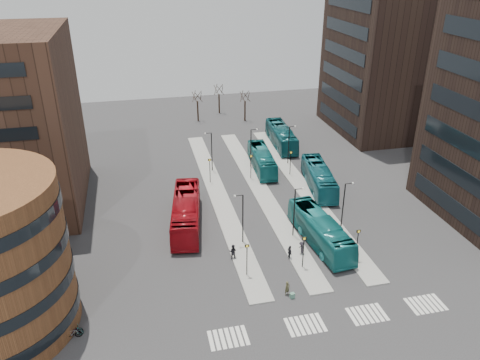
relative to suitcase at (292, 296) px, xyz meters
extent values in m
plane|color=#2B2B2E|center=(0.97, -7.70, -0.27)|extent=(160.00, 160.00, 0.00)
cube|color=gray|center=(-3.03, 22.30, -0.20)|extent=(2.50, 45.00, 0.15)
cube|color=gray|center=(2.97, 22.30, -0.20)|extent=(2.50, 45.00, 0.15)
cube|color=gray|center=(8.97, 22.30, -0.20)|extent=(2.50, 45.00, 0.15)
cube|color=#1A4592|center=(0.00, 0.00, 0.00)|extent=(0.48, 0.41, 0.55)
imported|color=maroon|center=(-8.15, 15.60, 1.56)|extent=(5.11, 13.47, 3.66)
imported|color=#166F71|center=(6.07, 8.31, 1.40)|extent=(3.88, 12.19, 3.34)
imported|color=#156A6D|center=(5.08, 29.40, 1.27)|extent=(3.37, 11.22, 3.08)
imported|color=#15616D|center=(11.08, 21.31, 1.36)|extent=(4.49, 12.02, 3.27)
imported|color=#12545A|center=(10.87, 37.99, 1.43)|extent=(3.57, 12.39, 3.41)
imported|color=#4B482D|center=(-0.32, 0.59, 0.48)|extent=(0.64, 0.52, 1.50)
imported|color=black|center=(-4.15, 7.62, 0.58)|extent=(1.02, 0.92, 1.70)
imported|color=black|center=(1.79, 6.19, 0.53)|extent=(0.44, 0.96, 1.60)
imported|color=black|center=(3.30, 6.67, 0.51)|extent=(0.63, 1.04, 1.56)
imported|color=gray|center=(-20.03, -0.47, 0.20)|extent=(1.83, 0.74, 0.94)
imported|color=gray|center=(-20.03, -0.71, 0.22)|extent=(1.64, 0.49, 0.98)
imported|color=gray|center=(-20.03, -0.26, 0.15)|extent=(1.69, 0.81, 0.85)
cube|color=silver|center=(-8.53, -3.70, -0.27)|extent=(0.35, 2.40, 0.01)
cube|color=silver|center=(-8.03, -3.70, -0.27)|extent=(0.35, 2.40, 0.01)
cube|color=silver|center=(-7.53, -3.70, -0.27)|extent=(0.35, 2.40, 0.01)
cube|color=silver|center=(-7.03, -3.70, -0.27)|extent=(0.35, 2.40, 0.01)
cube|color=silver|center=(-6.53, -3.70, -0.27)|extent=(0.35, 2.40, 0.01)
cube|color=silver|center=(-6.03, -3.70, -0.27)|extent=(0.35, 2.40, 0.01)
cube|color=silver|center=(-5.53, -3.70, -0.27)|extent=(0.35, 2.40, 0.01)
cube|color=silver|center=(-1.53, -3.70, -0.27)|extent=(0.35, 2.40, 0.01)
cube|color=silver|center=(-1.03, -3.70, -0.27)|extent=(0.35, 2.40, 0.01)
cube|color=silver|center=(-0.53, -3.70, -0.27)|extent=(0.35, 2.40, 0.01)
cube|color=silver|center=(-0.03, -3.70, -0.27)|extent=(0.35, 2.40, 0.01)
cube|color=silver|center=(0.47, -3.70, -0.27)|extent=(0.35, 2.40, 0.01)
cube|color=silver|center=(0.97, -3.70, -0.27)|extent=(0.35, 2.40, 0.01)
cube|color=silver|center=(1.47, -3.70, -0.27)|extent=(0.35, 2.40, 0.01)
cube|color=silver|center=(4.47, -3.70, -0.27)|extent=(0.35, 2.40, 0.01)
cube|color=silver|center=(4.97, -3.70, -0.27)|extent=(0.35, 2.40, 0.01)
cube|color=silver|center=(5.47, -3.70, -0.27)|extent=(0.35, 2.40, 0.01)
cube|color=silver|center=(5.97, -3.70, -0.27)|extent=(0.35, 2.40, 0.01)
cube|color=silver|center=(6.47, -3.70, -0.27)|extent=(0.35, 2.40, 0.01)
cube|color=silver|center=(6.97, -3.70, -0.27)|extent=(0.35, 2.40, 0.01)
cube|color=silver|center=(7.47, -3.70, -0.27)|extent=(0.35, 2.40, 0.01)
cube|color=silver|center=(10.47, -3.70, -0.27)|extent=(0.35, 2.40, 0.01)
cube|color=silver|center=(10.97, -3.70, -0.27)|extent=(0.35, 2.40, 0.01)
cube|color=silver|center=(11.47, -3.70, -0.27)|extent=(0.35, 2.40, 0.01)
cube|color=silver|center=(11.97, -3.70, -0.27)|extent=(0.35, 2.40, 0.01)
cube|color=silver|center=(12.47, -3.70, -0.27)|extent=(0.35, 2.40, 0.01)
cube|color=silver|center=(12.97, -3.70, -0.27)|extent=(0.35, 2.40, 0.01)
cube|color=silver|center=(13.47, -3.70, -0.27)|extent=(0.35, 2.40, 0.01)
cube|color=black|center=(22.91, 8.30, 2.23)|extent=(0.12, 16.00, 2.00)
cube|color=black|center=(22.91, 8.30, 6.23)|extent=(0.12, 16.00, 2.00)
cube|color=black|center=(22.91, 8.30, 10.23)|extent=(0.12, 16.00, 2.00)
cube|color=black|center=(22.91, 8.30, 14.23)|extent=(0.12, 16.00, 2.00)
cube|color=#2E2019|center=(32.97, 42.30, 14.73)|extent=(20.00, 20.00, 30.00)
cube|color=black|center=(22.91, 42.30, 2.23)|extent=(0.12, 16.00, 2.00)
cube|color=black|center=(22.91, 42.30, 6.23)|extent=(0.12, 16.00, 2.00)
cube|color=black|center=(22.91, 42.30, 10.23)|extent=(0.12, 16.00, 2.00)
cube|color=black|center=(22.91, 42.30, 14.23)|extent=(0.12, 16.00, 2.00)
cube|color=black|center=(22.91, 42.30, 18.23)|extent=(0.12, 16.00, 2.00)
cube|color=black|center=(22.91, 42.30, 22.23)|extent=(0.12, 16.00, 2.00)
cylinder|color=black|center=(-3.43, 4.30, 1.63)|extent=(0.10, 0.10, 3.50)
cube|color=black|center=(-3.43, 4.30, 3.38)|extent=(0.45, 0.10, 0.30)
cube|color=yellow|center=(-3.43, 4.24, 3.38)|extent=(0.20, 0.02, 0.20)
cylinder|color=black|center=(-3.43, 26.30, 1.63)|extent=(0.10, 0.10, 3.50)
cube|color=black|center=(-3.43, 26.30, 3.38)|extent=(0.45, 0.10, 0.30)
cube|color=yellow|center=(-3.43, 26.24, 3.38)|extent=(0.20, 0.02, 0.20)
cylinder|color=black|center=(2.57, 4.30, 1.63)|extent=(0.10, 0.10, 3.50)
cube|color=black|center=(2.57, 4.30, 3.38)|extent=(0.45, 0.10, 0.30)
cube|color=yellow|center=(2.57, 4.24, 3.38)|extent=(0.20, 0.02, 0.20)
cylinder|color=black|center=(2.57, 26.30, 1.63)|extent=(0.10, 0.10, 3.50)
cube|color=black|center=(2.57, 26.30, 3.38)|extent=(0.45, 0.10, 0.30)
cube|color=yellow|center=(2.57, 26.24, 3.38)|extent=(0.20, 0.02, 0.20)
cylinder|color=black|center=(8.57, 4.30, 1.63)|extent=(0.10, 0.10, 3.50)
cube|color=black|center=(8.57, 4.30, 3.38)|extent=(0.45, 0.10, 0.30)
cube|color=yellow|center=(8.57, 4.24, 3.38)|extent=(0.20, 0.02, 0.20)
cylinder|color=black|center=(8.57, 26.30, 1.63)|extent=(0.10, 0.10, 3.50)
cube|color=black|center=(8.57, 26.30, 3.38)|extent=(0.45, 0.10, 0.30)
cube|color=yellow|center=(8.57, 26.24, 3.38)|extent=(0.20, 0.02, 0.20)
cylinder|color=black|center=(-2.43, 10.30, 2.88)|extent=(0.14, 0.14, 6.00)
cylinder|color=black|center=(-2.88, 10.30, 5.88)|extent=(0.90, 0.08, 0.08)
sphere|color=silver|center=(-3.33, 10.30, 5.88)|extent=(0.24, 0.24, 0.24)
cylinder|color=black|center=(-2.43, 30.30, 2.88)|extent=(0.14, 0.14, 6.00)
cylinder|color=black|center=(-2.88, 30.30, 5.88)|extent=(0.90, 0.08, 0.08)
sphere|color=silver|center=(-3.33, 30.30, 5.88)|extent=(0.24, 0.24, 0.24)
cylinder|color=black|center=(3.57, 10.30, 2.88)|extent=(0.14, 0.14, 6.00)
cylinder|color=black|center=(4.02, 10.30, 5.88)|extent=(0.90, 0.08, 0.08)
sphere|color=silver|center=(4.47, 10.30, 5.88)|extent=(0.24, 0.24, 0.24)
cylinder|color=black|center=(3.57, 30.30, 2.88)|extent=(0.14, 0.14, 6.00)
cylinder|color=black|center=(4.02, 30.30, 5.88)|extent=(0.90, 0.08, 0.08)
sphere|color=silver|center=(4.47, 30.30, 5.88)|extent=(0.24, 0.24, 0.24)
cylinder|color=black|center=(9.57, 10.30, 2.88)|extent=(0.14, 0.14, 6.00)
cylinder|color=black|center=(10.02, 10.30, 5.88)|extent=(0.90, 0.08, 0.08)
sphere|color=silver|center=(10.47, 10.30, 5.88)|extent=(0.24, 0.24, 0.24)
cylinder|color=black|center=(9.57, 30.30, 2.88)|extent=(0.14, 0.14, 6.00)
cylinder|color=black|center=(10.02, 30.30, 5.88)|extent=(0.90, 0.08, 0.08)
sphere|color=silver|center=(10.47, 30.30, 5.88)|extent=(0.24, 0.24, 0.24)
cylinder|color=black|center=(-1.03, 54.30, 1.73)|extent=(0.30, 0.30, 4.00)
cylinder|color=black|center=(-0.33, 54.30, 4.63)|extent=(0.10, 1.56, 1.95)
cylinder|color=black|center=(-0.81, 54.97, 4.63)|extent=(1.48, 0.59, 1.97)
cylinder|color=black|center=(-1.59, 54.71, 4.63)|extent=(0.90, 1.31, 1.99)
cylinder|color=black|center=(-1.59, 53.89, 4.63)|extent=(0.89, 1.31, 1.99)
cylinder|color=black|center=(-0.81, 53.63, 4.63)|extent=(1.48, 0.58, 1.97)
cylinder|color=black|center=(3.97, 58.30, 1.73)|extent=(0.30, 0.30, 4.00)
cylinder|color=black|center=(4.67, 58.30, 4.63)|extent=(0.10, 1.56, 1.95)
cylinder|color=black|center=(4.19, 58.97, 4.63)|extent=(1.48, 0.59, 1.97)
cylinder|color=black|center=(3.41, 58.71, 4.63)|extent=(0.90, 1.31, 1.99)
cylinder|color=black|center=(3.41, 57.89, 4.63)|extent=(0.89, 1.31, 1.99)
cylinder|color=black|center=(4.19, 57.63, 4.63)|extent=(1.48, 0.58, 1.97)
cylinder|color=black|center=(7.97, 52.30, 1.73)|extent=(0.30, 0.30, 4.00)
cylinder|color=black|center=(8.67, 52.30, 4.63)|extent=(0.10, 1.56, 1.95)
cylinder|color=black|center=(8.19, 52.97, 4.63)|extent=(1.48, 0.59, 1.97)
cylinder|color=black|center=(7.41, 52.71, 4.63)|extent=(0.90, 1.31, 1.99)
cylinder|color=black|center=(7.41, 51.89, 4.63)|extent=(0.89, 1.31, 1.99)
cylinder|color=black|center=(8.19, 51.63, 4.63)|extent=(1.48, 0.58, 1.97)
camera|label=1|loc=(-12.86, -33.33, 29.48)|focal=35.00mm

